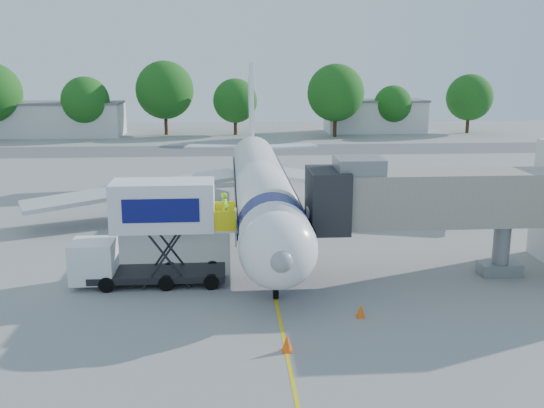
{
  "coord_description": "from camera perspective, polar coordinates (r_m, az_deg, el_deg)",
  "views": [
    {
      "loc": [
        -2.18,
        -37.5,
        11.43
      ],
      "look_at": [
        0.3,
        -2.69,
        3.2
      ],
      "focal_mm": 40.0,
      "sensor_mm": 36.0,
      "label": 1
    }
  ],
  "objects": [
    {
      "name": "tree_b",
      "position": [
        97.69,
        -17.16,
        9.28
      ],
      "size": [
        7.25,
        7.25,
        9.25
      ],
      "color": "#382314",
      "rests_on": "ground"
    },
    {
      "name": "tree_f",
      "position": [
        100.96,
        11.31,
        9.19
      ],
      "size": [
        6.06,
        6.06,
        7.72
      ],
      "color": "#382314",
      "rests_on": "ground"
    },
    {
      "name": "tree_c",
      "position": [
        98.33,
        -10.07,
        10.52
      ],
      "size": [
        9.1,
        9.1,
        11.6
      ],
      "color": "#382314",
      "rests_on": "ground"
    },
    {
      "name": "outbuilding_left",
      "position": [
        101.24,
        -19.01,
        7.59
      ],
      "size": [
        18.4,
        8.4,
        5.3
      ],
      "color": "silver",
      "rests_on": "ground"
    },
    {
      "name": "tree_e",
      "position": [
        94.68,
        6.01,
        10.37
      ],
      "size": [
        8.73,
        8.73,
        11.13
      ],
      "color": "#382314",
      "rests_on": "ground"
    },
    {
      "name": "outbuilding_right",
      "position": [
        102.77,
        9.65,
        8.19
      ],
      "size": [
        16.4,
        7.4,
        5.3
      ],
      "color": "silver",
      "rests_on": "ground"
    },
    {
      "name": "jet_bridge",
      "position": [
        32.92,
        14.02,
        0.44
      ],
      "size": [
        13.9,
        3.2,
        6.6
      ],
      "color": "gray",
      "rests_on": "ground"
    },
    {
      "name": "ground",
      "position": [
        39.26,
        -0.72,
        -3.65
      ],
      "size": [
        160.0,
        160.0,
        0.0
      ],
      "primitive_type": "plane",
      "color": "#979794",
      "rests_on": "ground"
    },
    {
      "name": "taxiway_strip",
      "position": [
        80.35,
        -2.49,
        5.08
      ],
      "size": [
        120.0,
        10.0,
        0.01
      ],
      "primitive_type": "cube",
      "color": "#59595B",
      "rests_on": "ground"
    },
    {
      "name": "tree_d",
      "position": [
        97.06,
        -3.49,
        9.67
      ],
      "size": [
        6.95,
        6.95,
        8.87
      ],
      "color": "#382314",
      "rests_on": "ground"
    },
    {
      "name": "safety_cone_a",
      "position": [
        28.42,
        8.35,
        -9.91
      ],
      "size": [
        0.41,
        0.41,
        0.65
      ],
      "color": "#FF590D",
      "rests_on": "ground"
    },
    {
      "name": "guidance_line",
      "position": [
        39.26,
        -0.72,
        -3.65
      ],
      "size": [
        0.15,
        70.0,
        0.01
      ],
      "primitive_type": "cube",
      "color": "yellow",
      "rests_on": "ground"
    },
    {
      "name": "tree_g",
      "position": [
        104.35,
        18.09,
        9.51
      ],
      "size": [
        7.44,
        7.44,
        9.49
      ],
      "color": "#382314",
      "rests_on": "ground"
    },
    {
      "name": "ground_tug",
      "position": [
        23.34,
        -3.91,
        -13.95
      ],
      "size": [
        3.86,
        2.34,
        1.46
      ],
      "rotation": [
        0.0,
        0.0,
        0.13
      ],
      "color": "white",
      "rests_on": "ground"
    },
    {
      "name": "safety_cone_b",
      "position": [
        25.06,
        1.42,
        -12.98
      ],
      "size": [
        0.45,
        0.45,
        0.72
      ],
      "color": "#FF590D",
      "rests_on": "ground"
    },
    {
      "name": "catering_hiloader",
      "position": [
        31.97,
        -11.28,
        -2.73
      ],
      "size": [
        8.5,
        2.44,
        5.5
      ],
      "color": "black",
      "rests_on": "ground"
    },
    {
      "name": "aircraft",
      "position": [
        42.53,
        -1.06,
        1.77
      ],
      "size": [
        34.17,
        37.73,
        11.35
      ],
      "color": "white",
      "rests_on": "ground"
    }
  ]
}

